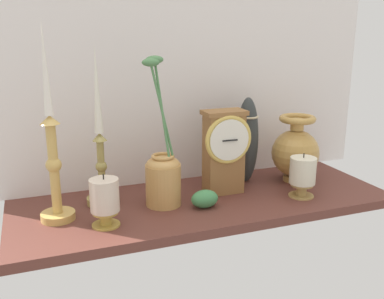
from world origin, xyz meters
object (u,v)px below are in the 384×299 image
at_px(tall_ceramic_vase, 247,140).
at_px(brass_vase_jar, 163,174).
at_px(candlestick_tall_center, 53,157).
at_px(brass_vase_bulbous, 295,151).
at_px(pillar_candle_near_clock, 303,174).
at_px(pillar_candle_front, 105,200).
at_px(candlestick_tall_left, 101,154).
at_px(mantel_clock, 224,150).

bearing_deg(tall_ceramic_vase, brass_vase_jar, -163.42).
distance_m(candlestick_tall_center, brass_vase_bulbous, 0.69).
bearing_deg(pillar_candle_near_clock, pillar_candle_front, 179.72).
bearing_deg(pillar_candle_near_clock, tall_ceramic_vase, 117.54).
bearing_deg(pillar_candle_near_clock, candlestick_tall_left, 164.91).
bearing_deg(brass_vase_bulbous, pillar_candle_front, -168.88).
xyz_separation_m(brass_vase_jar, pillar_candle_near_clock, (0.37, -0.08, -0.02)).
height_order(candlestick_tall_left, pillar_candle_near_clock, candlestick_tall_left).
bearing_deg(pillar_candle_front, candlestick_tall_left, 83.10).
distance_m(mantel_clock, pillar_candle_front, 0.36).
bearing_deg(tall_ceramic_vase, pillar_candle_near_clock, -62.46).
xyz_separation_m(brass_vase_jar, pillar_candle_front, (-0.16, -0.08, -0.02)).
height_order(brass_vase_jar, pillar_candle_front, brass_vase_jar).
bearing_deg(brass_vase_jar, pillar_candle_near_clock, -11.95).
relative_size(candlestick_tall_center, brass_vase_jar, 1.23).
xyz_separation_m(candlestick_tall_left, brass_vase_bulbous, (0.56, -0.02, -0.04)).
relative_size(brass_vase_bulbous, pillar_candle_front, 1.59).
height_order(brass_vase_bulbous, tall_ceramic_vase, tall_ceramic_vase).
height_order(pillar_candle_front, pillar_candle_near_clock, pillar_candle_front).
bearing_deg(pillar_candle_near_clock, brass_vase_bulbous, 65.62).
bearing_deg(brass_vase_jar, pillar_candle_front, -155.02).
height_order(mantel_clock, candlestick_tall_center, candlestick_tall_center).
bearing_deg(mantel_clock, candlestick_tall_left, 173.59).
bearing_deg(candlestick_tall_center, pillar_candle_near_clock, -7.32).
height_order(mantel_clock, brass_vase_bulbous, mantel_clock).
relative_size(brass_vase_bulbous, tall_ceramic_vase, 0.79).
height_order(mantel_clock, pillar_candle_near_clock, mantel_clock).
distance_m(pillar_candle_near_clock, tall_ceramic_vase, 0.19).
bearing_deg(brass_vase_bulbous, tall_ceramic_vase, 161.84).
xyz_separation_m(mantel_clock, candlestick_tall_left, (-0.33, 0.04, 0.01)).
relative_size(mantel_clock, brass_vase_bulbous, 1.16).
bearing_deg(pillar_candle_near_clock, brass_vase_jar, 168.05).
relative_size(candlestick_tall_left, candlestick_tall_center, 0.88).
xyz_separation_m(candlestick_tall_left, brass_vase_jar, (0.14, -0.06, -0.05)).
bearing_deg(candlestick_tall_center, pillar_candle_front, -37.79).
distance_m(pillar_candle_front, pillar_candle_near_clock, 0.53).
height_order(candlestick_tall_left, brass_vase_jar, candlestick_tall_left).
xyz_separation_m(candlestick_tall_left, candlestick_tall_center, (-0.12, -0.06, 0.02)).
xyz_separation_m(brass_vase_bulbous, tall_ceramic_vase, (-0.14, 0.05, 0.03)).
bearing_deg(pillar_candle_near_clock, mantel_clock, 151.28).
bearing_deg(tall_ceramic_vase, mantel_clock, -148.91).
bearing_deg(tall_ceramic_vase, brass_vase_bulbous, -18.16).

